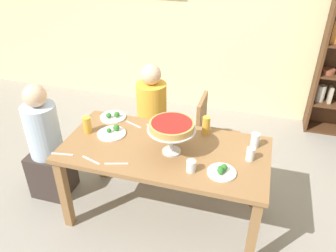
{
  "coord_description": "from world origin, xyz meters",
  "views": [
    {
      "loc": [
        0.65,
        -2.11,
        2.31
      ],
      "look_at": [
        0.0,
        0.1,
        0.89
      ],
      "focal_mm": 35.97,
      "sensor_mm": 36.0,
      "label": 1
    }
  ],
  "objects_px": {
    "diner_head_west": "(47,150)",
    "salad_plate_far_diner": "(113,116)",
    "diner_far_left": "(152,124)",
    "cutlery_fork_far": "(117,164)",
    "beer_glass_amber_tall": "(206,125)",
    "cutlery_knife_near": "(133,124)",
    "water_glass_clear_far": "(191,166)",
    "salad_plate_near_diner": "(112,132)",
    "dining_table": "(165,158)",
    "beer_glass_amber_short": "(87,125)",
    "cutlery_fork_near": "(91,160)",
    "cutlery_knife_far": "(155,128)",
    "deep_dish_pizza_stand": "(172,127)",
    "salad_plate_spare": "(222,171)",
    "water_glass_clear_spare": "(255,140)",
    "chair_far_right": "(211,134)",
    "cutlery_spare_fork": "(62,154)",
    "water_glass_clear_near": "(250,154)"
  },
  "relations": [
    {
      "from": "diner_head_west",
      "to": "salad_plate_far_diner",
      "type": "distance_m",
      "value": 0.68
    },
    {
      "from": "diner_far_left",
      "to": "cutlery_fork_far",
      "type": "xyz_separation_m",
      "value": [
        0.06,
        -1.0,
        0.25
      ]
    },
    {
      "from": "diner_head_west",
      "to": "salad_plate_far_diner",
      "type": "height_order",
      "value": "diner_head_west"
    },
    {
      "from": "diner_far_left",
      "to": "salad_plate_far_diner",
      "type": "height_order",
      "value": "diner_far_left"
    },
    {
      "from": "beer_glass_amber_tall",
      "to": "cutlery_knife_near",
      "type": "relative_size",
      "value": 0.89
    },
    {
      "from": "water_glass_clear_far",
      "to": "salad_plate_far_diner",
      "type": "bearing_deg",
      "value": 147.73
    },
    {
      "from": "salad_plate_near_diner",
      "to": "water_glass_clear_far",
      "type": "distance_m",
      "value": 0.82
    },
    {
      "from": "dining_table",
      "to": "salad_plate_far_diner",
      "type": "distance_m",
      "value": 0.69
    },
    {
      "from": "beer_glass_amber_tall",
      "to": "salad_plate_far_diner",
      "type": "bearing_deg",
      "value": 179.05
    },
    {
      "from": "beer_glass_amber_short",
      "to": "water_glass_clear_far",
      "type": "relative_size",
      "value": 1.57
    },
    {
      "from": "cutlery_fork_near",
      "to": "cutlery_knife_far",
      "type": "xyz_separation_m",
      "value": [
        0.32,
        0.58,
        0.0
      ]
    },
    {
      "from": "deep_dish_pizza_stand",
      "to": "salad_plate_spare",
      "type": "bearing_deg",
      "value": -19.61
    },
    {
      "from": "water_glass_clear_spare",
      "to": "cutlery_knife_near",
      "type": "distance_m",
      "value": 1.07
    },
    {
      "from": "dining_table",
      "to": "deep_dish_pizza_stand",
      "type": "bearing_deg",
      "value": -25.48
    },
    {
      "from": "salad_plate_near_diner",
      "to": "cutlery_fork_far",
      "type": "distance_m",
      "value": 0.43
    },
    {
      "from": "salad_plate_far_diner",
      "to": "cutlery_fork_far",
      "type": "xyz_separation_m",
      "value": [
        0.31,
        -0.62,
        -0.01
      ]
    },
    {
      "from": "chair_far_right",
      "to": "salad_plate_spare",
      "type": "xyz_separation_m",
      "value": [
        0.21,
        -0.88,
        0.27
      ]
    },
    {
      "from": "chair_far_right",
      "to": "beer_glass_amber_tall",
      "type": "relative_size",
      "value": 5.43
    },
    {
      "from": "salad_plate_spare",
      "to": "dining_table",
      "type": "bearing_deg",
      "value": 159.54
    },
    {
      "from": "salad_plate_near_diner",
      "to": "cutlery_fork_far",
      "type": "bearing_deg",
      "value": -61.28
    },
    {
      "from": "salad_plate_spare",
      "to": "cutlery_spare_fork",
      "type": "bearing_deg",
      "value": -174.15
    },
    {
      "from": "cutlery_fork_far",
      "to": "cutlery_spare_fork",
      "type": "height_order",
      "value": "same"
    },
    {
      "from": "dining_table",
      "to": "cutlery_spare_fork",
      "type": "bearing_deg",
      "value": -157.49
    },
    {
      "from": "dining_table",
      "to": "cutlery_knife_far",
      "type": "height_order",
      "value": "cutlery_knife_far"
    },
    {
      "from": "diner_head_west",
      "to": "cutlery_knife_far",
      "type": "height_order",
      "value": "diner_head_west"
    },
    {
      "from": "water_glass_clear_far",
      "to": "cutlery_spare_fork",
      "type": "height_order",
      "value": "water_glass_clear_far"
    },
    {
      "from": "diner_head_west",
      "to": "cutlery_fork_near",
      "type": "relative_size",
      "value": 6.39
    },
    {
      "from": "salad_plate_far_diner",
      "to": "cutlery_fork_near",
      "type": "height_order",
      "value": "salad_plate_far_diner"
    },
    {
      "from": "salad_plate_far_diner",
      "to": "cutlery_knife_near",
      "type": "xyz_separation_m",
      "value": [
        0.22,
        -0.06,
        -0.01
      ]
    },
    {
      "from": "salad_plate_spare",
      "to": "water_glass_clear_spare",
      "type": "height_order",
      "value": "water_glass_clear_spare"
    },
    {
      "from": "diner_far_left",
      "to": "chair_far_right",
      "type": "distance_m",
      "value": 0.62
    },
    {
      "from": "beer_glass_amber_tall",
      "to": "cutlery_fork_near",
      "type": "height_order",
      "value": "beer_glass_amber_tall"
    },
    {
      "from": "water_glass_clear_spare",
      "to": "cutlery_knife_far",
      "type": "relative_size",
      "value": 0.66
    },
    {
      "from": "salad_plate_near_diner",
      "to": "cutlery_spare_fork",
      "type": "relative_size",
      "value": 1.36
    },
    {
      "from": "diner_far_left",
      "to": "beer_glass_amber_tall",
      "type": "bearing_deg",
      "value": 57.85
    },
    {
      "from": "salad_plate_far_diner",
      "to": "cutlery_knife_far",
      "type": "bearing_deg",
      "value": -7.48
    },
    {
      "from": "water_glass_clear_spare",
      "to": "cutlery_knife_far",
      "type": "distance_m",
      "value": 0.86
    },
    {
      "from": "diner_far_left",
      "to": "beer_glass_amber_short",
      "type": "distance_m",
      "value": 0.81
    },
    {
      "from": "diner_head_west",
      "to": "chair_far_right",
      "type": "relative_size",
      "value": 1.32
    },
    {
      "from": "dining_table",
      "to": "cutlery_fork_near",
      "type": "bearing_deg",
      "value": -147.34
    },
    {
      "from": "deep_dish_pizza_stand",
      "to": "cutlery_knife_near",
      "type": "height_order",
      "value": "deep_dish_pizza_stand"
    },
    {
      "from": "cutlery_knife_near",
      "to": "cutlery_spare_fork",
      "type": "xyz_separation_m",
      "value": [
        -0.37,
        -0.58,
        0.0
      ]
    },
    {
      "from": "diner_head_west",
      "to": "water_glass_clear_spare",
      "type": "relative_size",
      "value": 9.65
    },
    {
      "from": "chair_far_right",
      "to": "cutlery_spare_fork",
      "type": "height_order",
      "value": "chair_far_right"
    },
    {
      "from": "dining_table",
      "to": "beer_glass_amber_short",
      "type": "bearing_deg",
      "value": 176.45
    },
    {
      "from": "salad_plate_spare",
      "to": "water_glass_clear_near",
      "type": "distance_m",
      "value": 0.29
    },
    {
      "from": "cutlery_knife_near",
      "to": "diner_far_left",
      "type": "bearing_deg",
      "value": -70.28
    },
    {
      "from": "diner_head_west",
      "to": "water_glass_clear_far",
      "type": "relative_size",
      "value": 12.51
    },
    {
      "from": "water_glass_clear_spare",
      "to": "cutlery_fork_far",
      "type": "bearing_deg",
      "value": -151.58
    },
    {
      "from": "beer_glass_amber_tall",
      "to": "cutlery_spare_fork",
      "type": "distance_m",
      "value": 1.2
    }
  ]
}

